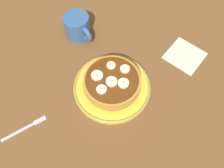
% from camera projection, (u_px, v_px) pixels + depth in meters
% --- Properties ---
extents(ground_plane, '(1.40, 1.40, 0.03)m').
position_uv_depth(ground_plane, '(112.00, 91.00, 0.71)').
color(ground_plane, brown).
extents(plate, '(0.23, 0.23, 0.02)m').
position_uv_depth(plate, '(112.00, 87.00, 0.69)').
color(plate, yellow).
rests_on(plate, ground_plane).
extents(pancake_stack, '(0.17, 0.17, 0.04)m').
position_uv_depth(pancake_stack, '(112.00, 83.00, 0.67)').
color(pancake_stack, '#BC7F40').
rests_on(pancake_stack, plate).
extents(banana_slice_0, '(0.03, 0.03, 0.01)m').
position_uv_depth(banana_slice_0, '(112.00, 82.00, 0.64)').
color(banana_slice_0, '#F3E3BD').
rests_on(banana_slice_0, pancake_stack).
extents(banana_slice_1, '(0.03, 0.03, 0.01)m').
position_uv_depth(banana_slice_1, '(123.00, 83.00, 0.64)').
color(banana_slice_1, '#F3F4B6').
rests_on(banana_slice_1, pancake_stack).
extents(banana_slice_2, '(0.03, 0.03, 0.01)m').
position_uv_depth(banana_slice_2, '(125.00, 69.00, 0.66)').
color(banana_slice_2, '#F0F3BB').
rests_on(banana_slice_2, pancake_stack).
extents(banana_slice_3, '(0.03, 0.03, 0.01)m').
position_uv_depth(banana_slice_3, '(102.00, 89.00, 0.63)').
color(banana_slice_3, '#FDE7C0').
rests_on(banana_slice_3, pancake_stack).
extents(banana_slice_4, '(0.03, 0.03, 0.01)m').
position_uv_depth(banana_slice_4, '(111.00, 65.00, 0.67)').
color(banana_slice_4, '#F8E0B3').
rests_on(banana_slice_4, pancake_stack).
extents(banana_slice_5, '(0.03, 0.03, 0.01)m').
position_uv_depth(banana_slice_5, '(97.00, 76.00, 0.65)').
color(banana_slice_5, '#EBF0BC').
rests_on(banana_slice_5, pancake_stack).
extents(coffee_mug, '(0.11, 0.08, 0.08)m').
position_uv_depth(coffee_mug, '(78.00, 26.00, 0.76)').
color(coffee_mug, '#33598C').
rests_on(coffee_mug, ground_plane).
extents(napkin, '(0.13, 0.13, 0.00)m').
position_uv_depth(napkin, '(185.00, 56.00, 0.75)').
color(napkin, beige).
rests_on(napkin, ground_plane).
extents(fork, '(0.03, 0.13, 0.01)m').
position_uv_depth(fork, '(27.00, 127.00, 0.64)').
color(fork, silver).
rests_on(fork, ground_plane).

